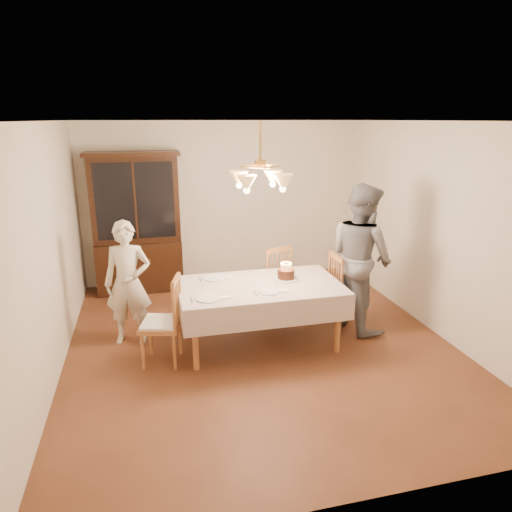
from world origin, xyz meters
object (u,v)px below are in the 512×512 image
object	(u,v)px
dining_table	(260,291)
chair_far_side	(271,283)
birthday_cake	(286,275)
elderly_woman	(128,283)
china_hutch	(137,225)

from	to	relation	value
dining_table	chair_far_side	size ratio (longest dim) A/B	1.90
birthday_cake	dining_table	bearing A→B (deg)	-162.66
elderly_woman	dining_table	bearing A→B (deg)	-5.87
dining_table	china_hutch	size ratio (longest dim) A/B	0.88
birthday_cake	elderly_woman	bearing A→B (deg)	170.17
dining_table	birthday_cake	distance (m)	0.39
chair_far_side	birthday_cake	xyz separation A→B (m)	(-0.02, -0.72, 0.37)
dining_table	elderly_woman	distance (m)	1.57
china_hutch	chair_far_side	distance (m)	2.34
chair_far_side	birthday_cake	bearing A→B (deg)	-91.71
birthday_cake	chair_far_side	bearing A→B (deg)	88.29
elderly_woman	birthday_cake	bearing A→B (deg)	0.28
dining_table	birthday_cake	size ratio (longest dim) A/B	6.33
dining_table	china_hutch	xyz separation A→B (m)	(-1.39, 2.25, 0.36)
chair_far_side	birthday_cake	distance (m)	0.81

